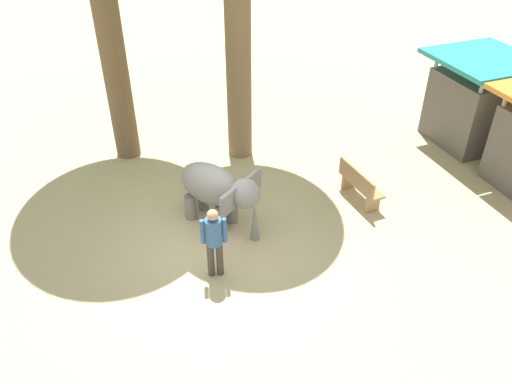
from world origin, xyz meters
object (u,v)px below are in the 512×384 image
(wooden_bench, at_px, (359,184))
(market_stall_teal, at_px, (473,105))
(elephant, at_px, (218,189))
(person_handler, at_px, (214,238))

(wooden_bench, distance_m, market_stall_teal, 4.68)
(elephant, distance_m, person_handler, 1.67)
(wooden_bench, bearing_deg, market_stall_teal, 104.89)
(person_handler, xyz_separation_m, wooden_bench, (-1.22, 3.99, -0.48))
(elephant, height_order, person_handler, person_handler)
(elephant, bearing_deg, market_stall_teal, 63.26)
(wooden_bench, bearing_deg, person_handler, -76.25)
(wooden_bench, relative_size, market_stall_teal, 0.56)
(market_stall_teal, bearing_deg, wooden_bench, -71.85)
(elephant, distance_m, wooden_bench, 3.47)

